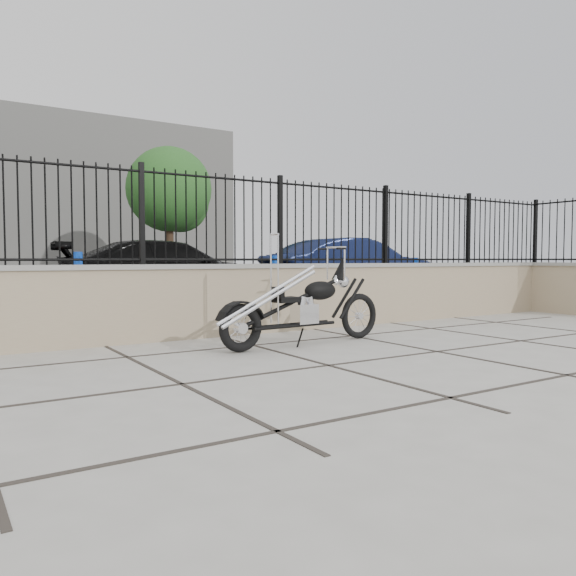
{
  "coord_description": "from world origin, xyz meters",
  "views": [
    {
      "loc": [
        -3.22,
        -4.3,
        1.03
      ],
      "look_at": [
        0.49,
        1.5,
        0.67
      ],
      "focal_mm": 35.0,
      "sensor_mm": 36.0,
      "label": 1
    }
  ],
  "objects": [
    {
      "name": "ground_plane",
      "position": [
        0.0,
        0.0,
        0.0
      ],
      "size": [
        90.0,
        90.0,
        0.0
      ],
      "primitive_type": "plane",
      "color": "#99968E",
      "rests_on": "ground"
    },
    {
      "name": "parking_lot",
      "position": [
        0.0,
        12.5,
        0.0
      ],
      "size": [
        30.0,
        30.0,
        0.0
      ],
      "primitive_type": "plane",
      "color": "black",
      "rests_on": "ground"
    },
    {
      "name": "retaining_wall",
      "position": [
        0.0,
        2.5,
        0.48
      ],
      "size": [
        14.0,
        0.36,
        0.96
      ],
      "primitive_type": "cube",
      "color": "gray",
      "rests_on": "ground_plane"
    },
    {
      "name": "iron_fence",
      "position": [
        0.0,
        2.5,
        1.56
      ],
      "size": [
        14.0,
        0.08,
        1.2
      ],
      "primitive_type": "cube",
      "color": "black",
      "rests_on": "retaining_wall"
    },
    {
      "name": "background_building",
      "position": [
        0.0,
        26.5,
        4.0
      ],
      "size": [
        22.0,
        6.0,
        8.0
      ],
      "primitive_type": "cube",
      "color": "beige",
      "rests_on": "ground_plane"
    },
    {
      "name": "chopper_motorcycle",
      "position": [
        0.49,
        1.2,
        0.67
      ],
      "size": [
        2.26,
        0.55,
        1.34
      ],
      "primitive_type": null,
      "rotation": [
        0.0,
        0.0,
        0.07
      ],
      "color": "black",
      "rests_on": "ground_plane"
    },
    {
      "name": "car_black",
      "position": [
        1.38,
        7.79,
        0.72
      ],
      "size": [
        5.16,
        2.59,
        1.44
      ],
      "primitive_type": "imported",
      "rotation": [
        0.0,
        0.0,
        1.45
      ],
      "color": "black",
      "rests_on": "parking_lot"
    },
    {
      "name": "car_blue",
      "position": [
        5.94,
        6.96,
        0.77
      ],
      "size": [
        4.73,
        1.81,
        1.54
      ],
      "primitive_type": "imported",
      "rotation": [
        0.0,
        0.0,
        1.53
      ],
      "color": "#0F1839",
      "rests_on": "parking_lot"
    },
    {
      "name": "bollard_a",
      "position": [
        -1.23,
        4.97,
        0.57
      ],
      "size": [
        0.14,
        0.14,
        1.14
      ],
      "primitive_type": "cylinder",
      "rotation": [
        0.0,
        0.0,
        0.06
      ],
      "color": "#0B29AE",
      "rests_on": "ground_plane"
    },
    {
      "name": "bollard_b",
      "position": [
        2.15,
        4.55,
        0.55
      ],
      "size": [
        0.14,
        0.14,
        1.09
      ],
      "primitive_type": "cylinder",
      "rotation": [
        0.0,
        0.0,
        0.11
      ],
      "color": "#0C4DB7",
      "rests_on": "ground_plane"
    },
    {
      "name": "bollard_c",
      "position": [
        6.29,
        5.06,
        0.53
      ],
      "size": [
        0.15,
        0.15,
        1.06
      ],
      "primitive_type": "cylinder",
      "rotation": [
        0.0,
        0.0,
        -0.18
      ],
      "color": "#0D35C9",
      "rests_on": "ground_plane"
    },
    {
      "name": "tree_right",
      "position": [
        4.65,
        16.51,
        3.85
      ],
      "size": [
        3.26,
        3.26,
        5.5
      ],
      "rotation": [
        0.0,
        0.0,
        0.42
      ],
      "color": "#382619",
      "rests_on": "ground_plane"
    }
  ]
}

